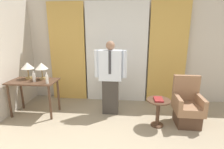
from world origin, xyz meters
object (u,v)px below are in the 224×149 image
object	(u,v)px
table_lamp_right	(42,67)
book	(158,99)
desk	(34,86)
table_lamp_left	(27,66)
bottle_near_edge	(47,79)
armchair	(187,107)
person	(110,76)
bottle_by_lamp	(34,77)
side_table	(158,108)

from	to	relation	value
table_lamp_right	book	xyz separation A→B (m)	(2.54, -0.41, -0.51)
book	desk	bearing A→B (deg)	174.06
table_lamp_left	bottle_near_edge	world-z (taller)	table_lamp_left
armchair	book	size ratio (longest dim) A/B	3.80
bottle_near_edge	person	xyz separation A→B (m)	(1.30, 0.37, -0.00)
table_lamp_left	bottle_near_edge	distance (m)	0.68
bottle_by_lamp	armchair	bearing A→B (deg)	-1.03
desk	armchair	xyz separation A→B (m)	(3.32, -0.12, -0.30)
table_lamp_left	table_lamp_right	size ratio (longest dim) A/B	1.00
bottle_near_edge	bottle_by_lamp	world-z (taller)	bottle_near_edge
table_lamp_left	book	xyz separation A→B (m)	(2.88, -0.41, -0.51)
bottle_near_edge	table_lamp_right	bearing A→B (deg)	129.91
table_lamp_left	person	distance (m)	1.89
desk	bottle_by_lamp	world-z (taller)	bottle_by_lamp
table_lamp_left	bottle_by_lamp	size ratio (longest dim) A/B	1.69
side_table	person	bearing A→B (deg)	155.03
bottle_by_lamp	table_lamp_left	bearing A→B (deg)	141.35
table_lamp_right	table_lamp_left	bearing A→B (deg)	180.00
bottle_near_edge	side_table	size ratio (longest dim) A/B	0.42
table_lamp_right	armchair	xyz separation A→B (m)	(3.16, -0.25, -0.73)
person	armchair	xyz separation A→B (m)	(1.61, -0.32, -0.54)
table_lamp_left	bottle_by_lamp	bearing A→B (deg)	-38.65
person	book	xyz separation A→B (m)	(1.00, -0.48, -0.32)
bottle_near_edge	person	size ratio (longest dim) A/B	0.14
person	side_table	distance (m)	1.22
desk	side_table	distance (m)	2.75
book	armchair	bearing A→B (deg)	14.79
bottle_near_edge	book	distance (m)	2.32
desk	book	distance (m)	2.73
table_lamp_right	bottle_by_lamp	world-z (taller)	table_lamp_right
armchair	side_table	distance (m)	0.62
bottle_near_edge	book	xyz separation A→B (m)	(2.29, -0.11, -0.32)
desk	table_lamp_right	world-z (taller)	table_lamp_right
desk	bottle_by_lamp	distance (m)	0.25
armchair	bottle_near_edge	bearing A→B (deg)	-178.97
armchair	side_table	bearing A→B (deg)	-166.48
table_lamp_left	side_table	xyz separation A→B (m)	(2.88, -0.39, -0.71)
table_lamp_right	bottle_by_lamp	bearing A→B (deg)	-116.89
desk	bottle_near_edge	bearing A→B (deg)	-22.44
bottle_by_lamp	desk	bearing A→B (deg)	138.98
bottle_by_lamp	armchair	size ratio (longest dim) A/B	0.23
armchair	side_table	xyz separation A→B (m)	(-0.61, -0.15, 0.02)
armchair	side_table	size ratio (longest dim) A/B	1.75
book	table_lamp_left	bearing A→B (deg)	171.89
bottle_by_lamp	bottle_near_edge	bearing A→B (deg)	-17.77
desk	armchair	world-z (taller)	armchair
table_lamp_left	table_lamp_right	distance (m)	0.33
table_lamp_left	table_lamp_right	bearing A→B (deg)	0.00
table_lamp_right	bottle_near_edge	world-z (taller)	table_lamp_right
table_lamp_right	bottle_by_lamp	distance (m)	0.29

